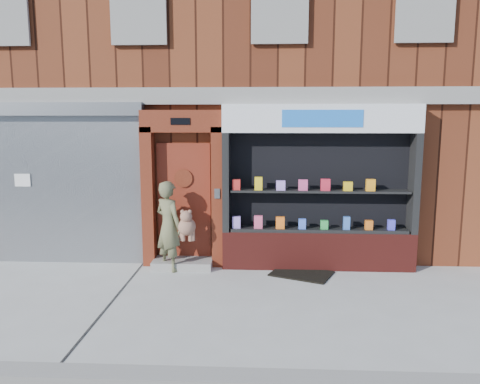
{
  "coord_description": "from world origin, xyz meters",
  "views": [
    {
      "loc": [
        0.73,
        -6.64,
        2.76
      ],
      "look_at": [
        0.35,
        1.0,
        1.54
      ],
      "focal_mm": 35.0,
      "sensor_mm": 36.0,
      "label": 1
    }
  ],
  "objects": [
    {
      "name": "curb",
      "position": [
        0.0,
        -2.15,
        0.06
      ],
      "size": [
        60.0,
        0.3,
        0.12
      ],
      "primitive_type": "cube",
      "color": "gray",
      "rests_on": "ground"
    },
    {
      "name": "red_door_bay",
      "position": [
        -0.75,
        1.86,
        1.46
      ],
      "size": [
        1.52,
        0.58,
        2.9
      ],
      "color": "#551C0E",
      "rests_on": "ground"
    },
    {
      "name": "pharmacy_bay",
      "position": [
        1.75,
        1.81,
        1.37
      ],
      "size": [
        3.5,
        0.41,
        3.0
      ],
      "color": "maroon",
      "rests_on": "ground"
    },
    {
      "name": "shutter_bay",
      "position": [
        -3.0,
        1.93,
        1.72
      ],
      "size": [
        3.1,
        0.3,
        3.04
      ],
      "color": "gray",
      "rests_on": "ground"
    },
    {
      "name": "woman",
      "position": [
        -0.93,
        1.54,
        0.83
      ],
      "size": [
        0.86,
        0.68,
        1.65
      ],
      "color": "brown",
      "rests_on": "ground"
    },
    {
      "name": "ground",
      "position": [
        0.0,
        0.0,
        0.0
      ],
      "size": [
        80.0,
        80.0,
        0.0
      ],
      "primitive_type": "plane",
      "color": "#9E9E99",
      "rests_on": "ground"
    },
    {
      "name": "building",
      "position": [
        -0.0,
        5.99,
        4.0
      ],
      "size": [
        12.0,
        8.16,
        8.0
      ],
      "color": "#4F2112",
      "rests_on": "ground"
    },
    {
      "name": "doormat",
      "position": [
        1.43,
        1.41,
        0.01
      ],
      "size": [
        1.22,
        1.06,
        0.03
      ],
      "primitive_type": "cube",
      "rotation": [
        0.0,
        0.0,
        -0.41
      ],
      "color": "black",
      "rests_on": "ground"
    }
  ]
}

